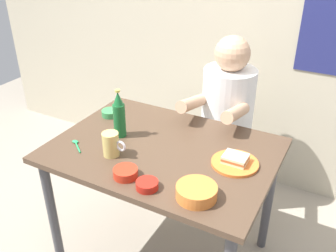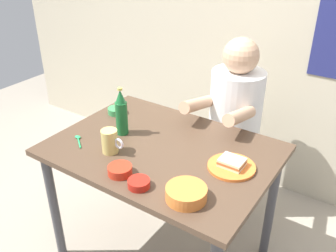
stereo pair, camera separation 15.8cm
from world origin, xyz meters
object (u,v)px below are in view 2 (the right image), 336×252
at_px(sandwich, 232,162).
at_px(beer_mug, 110,141).
at_px(stool, 231,161).
at_px(beer_bottle, 121,113).
at_px(person_seated, 235,104).
at_px(sambal_bowl_red, 139,183).
at_px(dining_table, 163,163).
at_px(plate_orange, 231,167).

distance_m(sandwich, beer_mug, 0.59).
height_order(stool, beer_bottle, beer_bottle).
height_order(sandwich, beer_bottle, beer_bottle).
bearing_deg(beer_mug, stool, 69.82).
height_order(person_seated, sandwich, person_seated).
relative_size(stool, beer_bottle, 1.72).
relative_size(stool, sandwich, 4.09).
distance_m(beer_mug, sambal_bowl_red, 0.32).
relative_size(sandwich, beer_mug, 0.87).
bearing_deg(sambal_bowl_red, beer_mug, 153.79).
bearing_deg(sambal_bowl_red, dining_table, 107.04).
xyz_separation_m(beer_bottle, sambal_bowl_red, (0.35, -0.31, -0.10)).
bearing_deg(stool, beer_bottle, -120.24).
relative_size(dining_table, stool, 2.44).
height_order(stool, person_seated, person_seated).
relative_size(plate_orange, beer_mug, 1.75).
bearing_deg(beer_bottle, beer_mug, -67.64).
relative_size(plate_orange, sandwich, 2.00).
xyz_separation_m(beer_mug, beer_bottle, (-0.07, 0.17, 0.06)).
height_order(beer_mug, beer_bottle, beer_bottle).
distance_m(dining_table, beer_mug, 0.30).
height_order(plate_orange, sandwich, sandwich).
xyz_separation_m(dining_table, sambal_bowl_red, (0.10, -0.31, 0.11)).
height_order(plate_orange, beer_bottle, beer_bottle).
xyz_separation_m(stool, plate_orange, (0.25, -0.60, 0.40)).
relative_size(beer_bottle, sambal_bowl_red, 2.73).
relative_size(person_seated, plate_orange, 3.27).
xyz_separation_m(person_seated, beer_mug, (-0.30, -0.79, 0.03)).
bearing_deg(dining_table, person_seated, 80.03).
distance_m(person_seated, sambal_bowl_red, 0.93).
bearing_deg(beer_bottle, sambal_bowl_red, -41.49).
xyz_separation_m(dining_table, plate_orange, (0.36, 0.03, 0.10)).
bearing_deg(plate_orange, person_seated, 113.41).
bearing_deg(sandwich, plate_orange, -90.00).
relative_size(plate_orange, sambal_bowl_red, 2.29).
xyz_separation_m(dining_table, beer_bottle, (-0.26, 0.00, 0.21)).
distance_m(beer_mug, beer_bottle, 0.20).
relative_size(beer_mug, sambal_bowl_red, 1.31).
height_order(dining_table, beer_mug, beer_mug).
bearing_deg(beer_mug, dining_table, 43.00).
bearing_deg(plate_orange, dining_table, -175.15).
xyz_separation_m(sandwich, sambal_bowl_red, (-0.27, -0.34, -0.01)).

